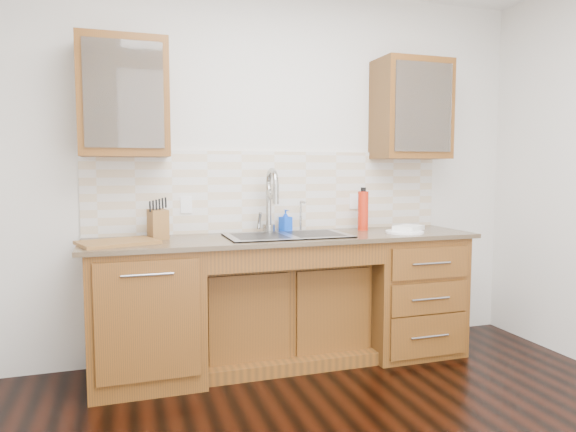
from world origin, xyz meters
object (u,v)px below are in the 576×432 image
object	(u,v)px
soap_bottle	(286,221)
knife_block	(158,224)
water_bottle	(363,211)
cutting_board	(118,242)
plate	(405,232)

from	to	relation	value
soap_bottle	knife_block	xyz separation A→B (m)	(-0.92, -0.09, 0.01)
water_bottle	knife_block	bearing A→B (deg)	-179.31
cutting_board	water_bottle	bearing A→B (deg)	6.44
cutting_board	knife_block	bearing A→B (deg)	35.32
soap_bottle	water_bottle	size ratio (longest dim) A/B	0.56
water_bottle	cutting_board	bearing A→B (deg)	-173.56
knife_block	cutting_board	world-z (taller)	knife_block
soap_bottle	cutting_board	distance (m)	1.21
soap_bottle	knife_block	bearing A→B (deg)	165.61
soap_bottle	water_bottle	world-z (taller)	water_bottle
water_bottle	plate	distance (m)	0.36
soap_bottle	knife_block	world-z (taller)	knife_block
soap_bottle	plate	distance (m)	0.87
soap_bottle	water_bottle	distance (m)	0.60
cutting_board	soap_bottle	bearing A→B (deg)	13.08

